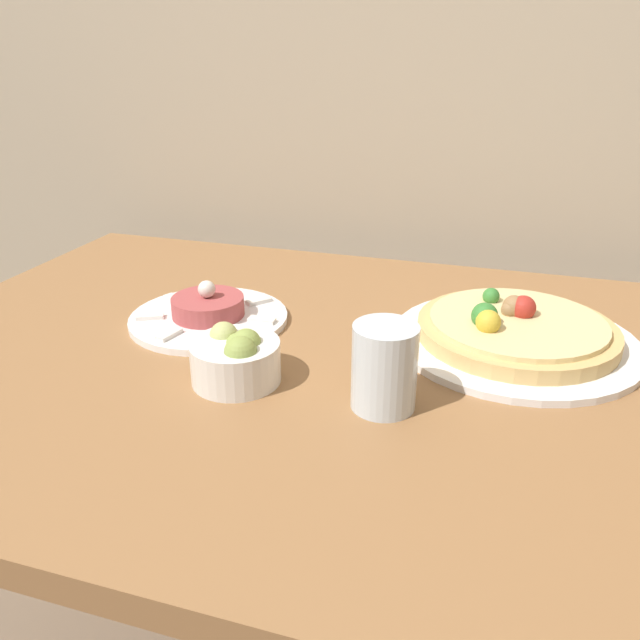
# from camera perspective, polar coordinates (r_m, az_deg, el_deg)

# --- Properties ---
(dining_table) EXTENTS (1.19, 0.85, 0.74)m
(dining_table) POSITION_cam_1_polar(r_m,az_deg,el_deg) (0.89, -0.96, -8.70)
(dining_table) COLOR olive
(dining_table) RESTS_ON ground_plane
(pizza_plate) EXTENTS (0.33, 0.33, 0.07)m
(pizza_plate) POSITION_cam_1_polar(r_m,az_deg,el_deg) (0.90, 17.40, -1.07)
(pizza_plate) COLOR white
(pizza_plate) RESTS_ON dining_table
(tartare_plate) EXTENTS (0.23, 0.23, 0.06)m
(tartare_plate) POSITION_cam_1_polar(r_m,az_deg,el_deg) (0.94, -10.15, 0.61)
(tartare_plate) COLOR white
(tartare_plate) RESTS_ON dining_table
(small_bowl) EXTENTS (0.11, 0.11, 0.07)m
(small_bowl) POSITION_cam_1_polar(r_m,az_deg,el_deg) (0.77, -7.64, -3.41)
(small_bowl) COLOR white
(small_bowl) RESTS_ON dining_table
(drinking_glass) EXTENTS (0.07, 0.07, 0.10)m
(drinking_glass) POSITION_cam_1_polar(r_m,az_deg,el_deg) (0.70, 5.90, -4.30)
(drinking_glass) COLOR silver
(drinking_glass) RESTS_ON dining_table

